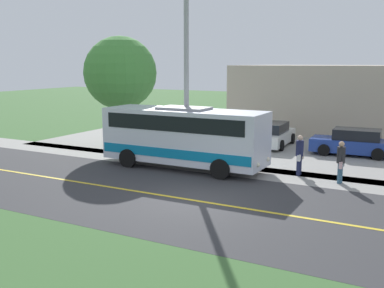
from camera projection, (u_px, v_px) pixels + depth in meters
ground_plane at (194, 201)px, 16.71m from camera, size 120.00×120.00×0.00m
road_surface at (194, 201)px, 16.71m from camera, size 8.00×100.00×0.01m
sidewalk at (246, 171)px, 21.23m from camera, size 2.40×100.00×0.01m
parking_lot_surface at (341, 151)px, 26.10m from camera, size 14.00×36.00×0.01m
road_centre_line at (194, 200)px, 16.71m from camera, size 0.16×100.00×0.00m
shuttle_bus_front at (184, 135)px, 21.68m from camera, size 2.63×8.02×2.94m
pedestrian_with_bags at (341, 161)px, 18.99m from camera, size 0.72×0.34×1.79m
pedestrian_waiting at (300, 154)px, 20.35m from camera, size 0.72×0.34×1.82m
street_light_pole at (185, 73)px, 21.57m from camera, size 1.97×0.24×8.25m
parked_car_near at (272, 135)px, 27.55m from camera, size 4.48×2.17×1.45m
parked_car_far at (354, 143)px, 24.84m from camera, size 2.17×4.48×1.45m
tree_curbside at (120, 73)px, 26.42m from camera, size 4.23×4.23×6.54m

